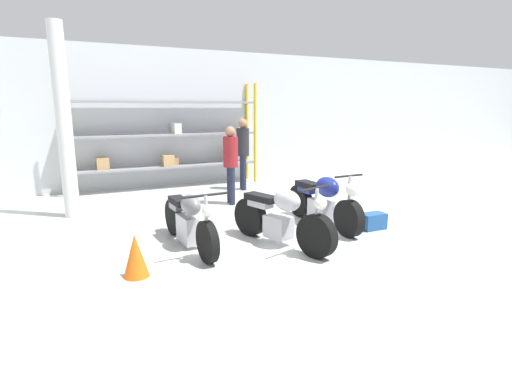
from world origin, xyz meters
TOP-DOWN VIEW (x-y plane):
  - ground_plane at (0.00, 0.00)m, footprint 30.00×30.00m
  - back_wall at (0.00, 5.30)m, footprint 30.00×0.08m
  - shelving_rack at (-0.37, 4.93)m, footprint 4.83×0.63m
  - support_pillar at (-2.78, 2.87)m, footprint 0.28×0.28m
  - motorcycle_grey at (-1.22, 0.20)m, footprint 0.66×2.04m
  - motorcycle_silver at (0.06, -0.34)m, footprint 0.87×1.97m
  - motorcycle_blue at (1.25, 0.24)m, footprint 0.56×2.05m
  - person_browsing at (1.28, 3.84)m, footprint 0.38×0.38m
  - person_near_rack at (0.40, 2.50)m, footprint 0.36×0.36m
  - toolbox at (1.92, -0.31)m, footprint 0.44×0.26m
  - traffic_cone at (-2.13, -0.59)m, footprint 0.32×0.32m

SIDE VIEW (x-z plane):
  - ground_plane at x=0.00m, z-range 0.00..0.00m
  - toolbox at x=1.92m, z-range 0.00..0.28m
  - traffic_cone at x=-2.13m, z-range 0.00..0.55m
  - motorcycle_grey at x=-1.22m, z-range -0.06..0.89m
  - motorcycle_silver at x=0.06m, z-range -0.07..0.93m
  - motorcycle_blue at x=1.25m, z-range -0.06..0.96m
  - person_near_rack at x=0.40m, z-range 0.15..1.84m
  - person_browsing at x=1.28m, z-range 0.17..1.97m
  - shelving_rack at x=-0.37m, z-range -0.06..2.67m
  - back_wall at x=0.00m, z-range 0.00..3.60m
  - support_pillar at x=-2.78m, z-range 0.00..3.60m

